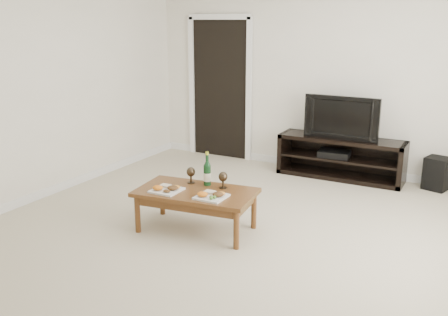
% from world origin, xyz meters
% --- Properties ---
extents(floor, '(5.50, 5.50, 0.00)m').
position_xyz_m(floor, '(0.00, 0.00, 0.00)').
color(floor, beige).
rests_on(floor, ground).
extents(back_wall, '(5.00, 0.04, 2.60)m').
position_xyz_m(back_wall, '(0.00, 2.77, 1.30)').
color(back_wall, white).
rests_on(back_wall, ground).
extents(doorway, '(0.90, 0.02, 2.05)m').
position_xyz_m(doorway, '(-1.55, 2.73, 1.02)').
color(doorway, black).
rests_on(doorway, ground).
extents(media_console, '(1.64, 0.45, 0.55)m').
position_xyz_m(media_console, '(0.41, 2.50, 0.28)').
color(media_console, black).
rests_on(media_console, ground).
extents(television, '(0.98, 0.15, 0.56)m').
position_xyz_m(television, '(0.41, 2.50, 0.83)').
color(television, black).
rests_on(television, media_console).
extents(av_receiver, '(0.43, 0.33, 0.08)m').
position_xyz_m(av_receiver, '(0.32, 2.48, 0.33)').
color(av_receiver, black).
rests_on(av_receiver, media_console).
extents(subwoofer, '(0.34, 0.34, 0.41)m').
position_xyz_m(subwoofer, '(1.60, 2.60, 0.20)').
color(subwoofer, black).
rests_on(subwoofer, ground).
extents(coffee_table, '(1.23, 0.77, 0.42)m').
position_xyz_m(coffee_table, '(-0.39, 0.10, 0.21)').
color(coffee_table, brown).
rests_on(coffee_table, ground).
extents(plate_left, '(0.27, 0.27, 0.07)m').
position_xyz_m(plate_left, '(-0.63, -0.05, 0.45)').
color(plate_left, white).
rests_on(plate_left, coffee_table).
extents(plate_right, '(0.27, 0.27, 0.07)m').
position_xyz_m(plate_right, '(-0.15, -0.01, 0.45)').
color(plate_right, white).
rests_on(plate_right, coffee_table).
extents(wine_bottle, '(0.07, 0.07, 0.35)m').
position_xyz_m(wine_bottle, '(-0.37, 0.30, 0.59)').
color(wine_bottle, '#0E3416').
rests_on(wine_bottle, coffee_table).
extents(goblet_left, '(0.09, 0.09, 0.17)m').
position_xyz_m(goblet_left, '(-0.55, 0.27, 0.51)').
color(goblet_left, '#33281C').
rests_on(goblet_left, coffee_table).
extents(goblet_right, '(0.09, 0.09, 0.17)m').
position_xyz_m(goblet_right, '(-0.18, 0.29, 0.51)').
color(goblet_right, '#33281C').
rests_on(goblet_right, coffee_table).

